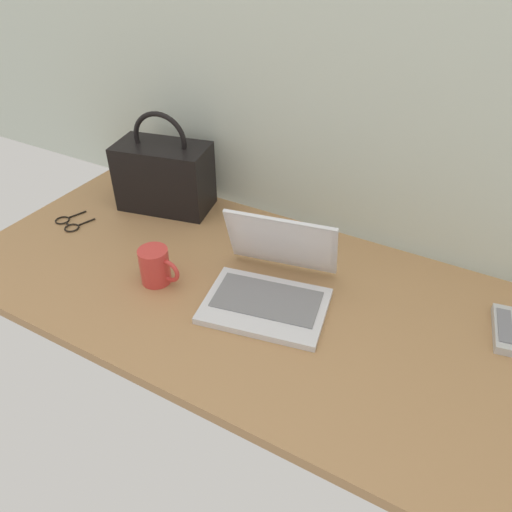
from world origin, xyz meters
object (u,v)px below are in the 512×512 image
coffee_mug (156,266)px  eyeglasses (69,223)px  laptop (271,283)px  handbag (164,175)px  remote_control_far (255,232)px  remote_control_near (504,329)px

coffee_mug → eyeglasses: bearing=168.5°
laptop → handbag: 0.59m
handbag → eyeglasses: bearing=-129.4°
remote_control_far → handbag: (-0.35, 0.01, 0.10)m
remote_control_far → coffee_mug: bearing=-110.9°
remote_control_near → coffee_mug: bearing=-163.6°
eyeglasses → handbag: bearing=50.6°
laptop → coffee_mug: 0.32m
eyeglasses → coffee_mug: bearing=-11.5°
remote_control_near → remote_control_far: size_ratio=1.00×
laptop → remote_control_far: size_ratio=2.15×
coffee_mug → remote_control_near: 0.89m
remote_control_near → handbag: size_ratio=0.50×
laptop → remote_control_near: 0.58m
eyeglasses → handbag: 0.35m
coffee_mug → eyeglasses: 0.45m
remote_control_near → laptop: bearing=-164.2°
coffee_mug → remote_control_near: bearing=16.4°
laptop → coffee_mug: size_ratio=2.92×
remote_control_near → handbag: (-1.08, 0.09, 0.10)m
laptop → coffee_mug: bearing=-162.4°
coffee_mug → remote_control_far: bearing=69.1°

